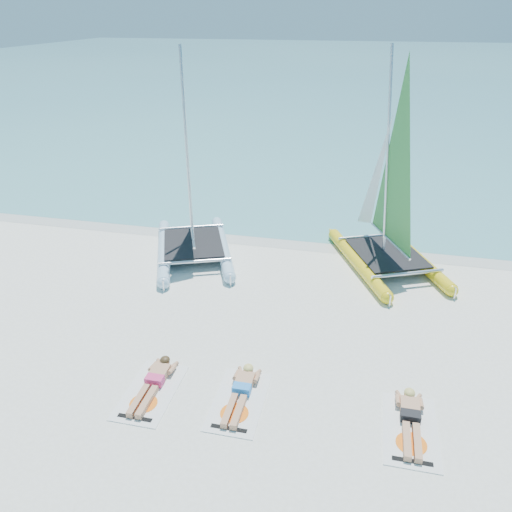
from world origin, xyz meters
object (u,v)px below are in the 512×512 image
at_px(towel_b, 239,401).
at_px(towel_c, 410,430).
at_px(catamaran_yellow, 387,197).
at_px(sunbather_b, 241,391).
at_px(sunbather_c, 411,418).
at_px(sunbather_a, 154,382).
at_px(towel_a, 151,392).
at_px(catamaran_blue, 190,197).

relative_size(towel_b, towel_c, 1.00).
bearing_deg(catamaran_yellow, towel_b, -134.92).
bearing_deg(sunbather_b, sunbather_c, -0.41).
relative_size(sunbather_a, sunbather_b, 1.00).
height_order(towel_a, sunbather_c, sunbather_c).
bearing_deg(sunbather_c, towel_a, -176.59).
relative_size(towel_a, sunbather_c, 1.07).
distance_m(towel_b, sunbather_c, 3.32).
bearing_deg(sunbather_c, catamaran_blue, 136.67).
relative_size(towel_c, sunbather_c, 1.07).
bearing_deg(sunbather_c, sunbather_a, -178.72).
xyz_separation_m(catamaran_blue, towel_a, (1.29, -6.38, -1.89)).
height_order(sunbather_a, towel_c, sunbather_a).
xyz_separation_m(catamaran_blue, sunbather_b, (3.13, -6.05, -1.78)).
xyz_separation_m(sunbather_a, towel_c, (5.15, -0.08, -0.11)).
distance_m(sunbather_b, sunbather_c, 3.31).
xyz_separation_m(sunbather_a, towel_b, (1.83, -0.05, -0.11)).
height_order(catamaran_yellow, towel_a, catamaran_yellow).
bearing_deg(sunbather_b, catamaran_yellow, 68.85).
distance_m(towel_a, sunbather_c, 5.16).
xyz_separation_m(catamaran_yellow, towel_c, (0.60, -7.22, -2.01)).
relative_size(sunbather_a, sunbather_c, 1.00).
bearing_deg(sunbather_a, sunbather_c, 1.28).
bearing_deg(catamaran_blue, towel_b, -85.29).
height_order(sunbather_b, sunbather_c, same).
xyz_separation_m(catamaran_blue, sunbather_a, (1.29, -6.19, -1.78)).
height_order(catamaran_blue, sunbather_b, catamaran_blue).
distance_m(sunbather_a, towel_b, 1.84).
xyz_separation_m(towel_a, towel_c, (5.15, 0.11, 0.00)).
height_order(towel_a, sunbather_a, sunbather_a).
bearing_deg(catamaran_blue, catamaran_yellow, -12.66).
relative_size(catamaran_blue, towel_b, 3.43).
bearing_deg(catamaran_blue, towel_a, -100.43).
height_order(catamaran_yellow, towel_c, catamaran_yellow).
height_order(catamaran_yellow, sunbather_c, catamaran_yellow).
bearing_deg(towel_b, catamaran_blue, 116.61).
xyz_separation_m(towel_a, sunbather_a, (0.00, 0.19, 0.11)).
relative_size(catamaran_blue, sunbather_c, 3.68).
height_order(catamaran_blue, sunbather_a, catamaran_blue).
xyz_separation_m(sunbather_b, sunbather_c, (3.31, -0.02, 0.00)).
xyz_separation_m(towel_c, sunbather_c, (0.00, 0.19, 0.11)).
relative_size(catamaran_blue, sunbather_a, 3.68).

